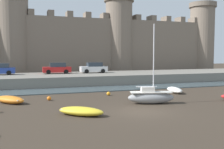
% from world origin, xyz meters
% --- Properties ---
extents(ground_plane, '(160.00, 160.00, 0.00)m').
position_xyz_m(ground_plane, '(0.00, 0.00, 0.00)').
color(ground_plane, '#382D23').
extents(water_channel, '(80.00, 4.50, 0.10)m').
position_xyz_m(water_channel, '(0.00, 12.88, 0.05)').
color(water_channel, '#47565B').
rests_on(water_channel, ground).
extents(quay_road, '(71.28, 10.00, 1.40)m').
position_xyz_m(quay_road, '(0.00, 20.13, 0.70)').
color(quay_road, slate).
rests_on(quay_road, ground).
extents(castle, '(65.17, 5.89, 18.59)m').
position_xyz_m(castle, '(-0.00, 31.73, 6.76)').
color(castle, '#7A6B5B').
rests_on(castle, ground).
extents(rowboat_midflat_left, '(3.09, 3.28, 0.66)m').
position_xyz_m(rowboat_midflat_left, '(-9.46, 6.64, 0.35)').
color(rowboat_midflat_left, orange).
rests_on(rowboat_midflat_left, ground).
extents(sailboat_near_channel_right, '(4.19, 2.12, 6.88)m').
position_xyz_m(sailboat_near_channel_right, '(2.15, 2.54, 0.64)').
color(sailboat_near_channel_right, gray).
rests_on(sailboat_near_channel_right, ground).
extents(rowboat_midflat_right, '(3.48, 3.12, 0.60)m').
position_xyz_m(rowboat_midflat_right, '(-4.50, 0.20, 0.32)').
color(rowboat_midflat_right, yellow).
rests_on(rowboat_midflat_right, ground).
extents(rowboat_foreground_left, '(1.69, 3.28, 0.63)m').
position_xyz_m(rowboat_foreground_left, '(7.63, 7.53, 0.33)').
color(rowboat_foreground_left, silver).
rests_on(rowboat_foreground_left, ground).
extents(mooring_buoy_near_channel, '(0.39, 0.39, 0.39)m').
position_xyz_m(mooring_buoy_near_channel, '(-6.09, 6.99, 0.20)').
color(mooring_buoy_near_channel, orange).
rests_on(mooring_buoy_near_channel, ground).
extents(mooring_buoy_mid_mud, '(0.39, 0.39, 0.39)m').
position_xyz_m(mooring_buoy_mid_mud, '(0.06, 8.04, 0.20)').
color(mooring_buoy_mid_mud, orange).
rests_on(mooring_buoy_mid_mud, ground).
extents(car_quay_centre_east, '(4.13, 1.95, 1.62)m').
position_xyz_m(car_quay_centre_east, '(-11.45, 21.90, 2.18)').
color(car_quay_centre_east, '#263F99').
rests_on(car_quay_centre_east, quay_road).
extents(car_quay_centre_west, '(4.13, 1.95, 1.62)m').
position_xyz_m(car_quay_centre_west, '(2.02, 21.53, 2.18)').
color(car_quay_centre_west, silver).
rests_on(car_quay_centre_west, quay_road).
extents(car_quay_east, '(4.13, 1.95, 1.62)m').
position_xyz_m(car_quay_east, '(-3.56, 21.79, 2.18)').
color(car_quay_east, red).
rests_on(car_quay_east, quay_road).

